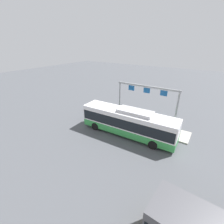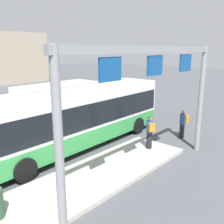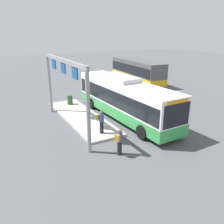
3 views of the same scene
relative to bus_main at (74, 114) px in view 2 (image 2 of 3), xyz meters
name	(u,v)px [view 2 (image 2 of 3)]	position (x,y,z in m)	size (l,w,h in m)	color
ground_plane	(75,147)	(0.01, 0.00, -1.81)	(120.00, 120.00, 0.00)	#4C4F54
platform_curb	(92,178)	(-1.74, -3.15, -1.73)	(10.00, 2.80, 0.16)	#B2ADA3
bus_main	(74,114)	(0.00, 0.00, 0.00)	(11.79, 2.97, 3.46)	green
person_boarding	(183,123)	(5.19, -3.50, -0.92)	(0.53, 0.61, 1.67)	black
person_waiting_near	(150,132)	(2.20, -3.21, -0.76)	(0.55, 0.60, 1.67)	black
platform_sign_gantry	(154,87)	(-0.21, -4.90, 1.92)	(8.88, 0.24, 5.20)	gray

